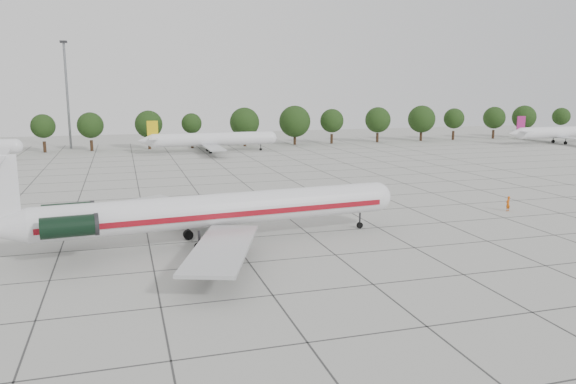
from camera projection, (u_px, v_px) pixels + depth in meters
name	position (u px, v px, depth m)	size (l,w,h in m)	color
ground	(307.00, 233.00, 58.22)	(260.00, 260.00, 0.00)	#AAAAA3
apron_joints	(271.00, 204.00, 72.34)	(170.00, 170.00, 0.02)	#383838
main_airliner	(199.00, 211.00, 53.15)	(40.39, 31.64, 9.48)	silver
ground_crew	(508.00, 204.00, 68.24)	(0.67, 0.44, 1.84)	#C54F0B
bg_airliner_c	(212.00, 139.00, 128.50)	(28.24, 27.20, 7.40)	silver
bg_airliner_e	(563.00, 132.00, 147.61)	(28.24, 27.20, 7.40)	silver
tree_line	(149.00, 124.00, 133.91)	(249.86, 8.44, 10.22)	#332114
floodlight_mast	(67.00, 89.00, 133.85)	(1.60, 1.60, 25.45)	slate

